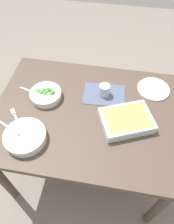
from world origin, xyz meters
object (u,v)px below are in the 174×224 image
at_px(spoon_by_stew, 10,128).
at_px(fork_on_table, 16,117).
at_px(spoon_by_broccoli, 34,92).
at_px(baking_dish, 126,120).
at_px(drink_cup, 104,91).
at_px(side_plate, 153,89).
at_px(stew_bowl, 25,137).
at_px(broccoli_bowl, 46,94).

relative_size(spoon_by_stew, fork_on_table, 1.15).
bearing_deg(spoon_by_broccoli, baking_dish, 167.05).
distance_m(drink_cup, side_plate, 0.35).
height_order(baking_dish, drink_cup, drink_cup).
distance_m(stew_bowl, drink_cup, 0.59).
bearing_deg(broccoli_bowl, fork_on_table, 54.24).
height_order(drink_cup, spoon_by_stew, drink_cup).
bearing_deg(spoon_by_stew, side_plate, -150.94).
xyz_separation_m(drink_cup, spoon_by_broccoli, (0.48, 0.07, -0.03)).
xyz_separation_m(broccoli_bowl, spoon_by_broccoli, (0.10, -0.03, -0.03)).
bearing_deg(drink_cup, fork_on_table, 28.94).
distance_m(side_plate, spoon_by_stew, 0.98).
relative_size(baking_dish, side_plate, 1.65).
xyz_separation_m(stew_bowl, baking_dish, (-0.56, -0.21, 0.00)).
distance_m(stew_bowl, spoon_by_broccoli, 0.37).
xyz_separation_m(broccoli_bowl, baking_dish, (-0.54, 0.12, 0.00)).
distance_m(stew_bowl, baking_dish, 0.60).
bearing_deg(side_plate, stew_bowl, 35.95).
relative_size(baking_dish, drink_cup, 4.26).
bearing_deg(spoon_by_broccoli, broccoli_bowl, 165.46).
bearing_deg(stew_bowl, spoon_by_stew, -23.73).
bearing_deg(drink_cup, spoon_by_stew, 35.22).
relative_size(stew_bowl, baking_dish, 0.67).
bearing_deg(spoon_by_broccoli, fork_on_table, 78.83).
bearing_deg(side_plate, broccoli_bowl, 15.50).
height_order(broccoli_bowl, drink_cup, drink_cup).
height_order(broccoli_bowl, fork_on_table, broccoli_bowl).
xyz_separation_m(stew_bowl, drink_cup, (-0.40, -0.43, 0.01)).
bearing_deg(spoon_by_stew, stew_bowl, 156.27).
distance_m(broccoli_bowl, fork_on_table, 0.24).
bearing_deg(baking_dish, fork_on_table, 6.22).
distance_m(stew_bowl, broccoli_bowl, 0.34).
height_order(drink_cup, fork_on_table, drink_cup).
bearing_deg(spoon_by_broccoli, side_plate, -167.99).
bearing_deg(fork_on_table, stew_bowl, 130.54).
height_order(side_plate, spoon_by_stew, side_plate).
height_order(drink_cup, side_plate, drink_cup).
height_order(baking_dish, fork_on_table, baking_dish).
height_order(baking_dish, side_plate, baking_dish).
relative_size(side_plate, spoon_by_broccoli, 1.26).
relative_size(drink_cup, side_plate, 0.39).
xyz_separation_m(baking_dish, drink_cup, (0.16, -0.21, 0.00)).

